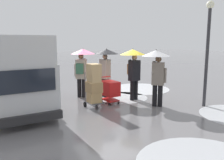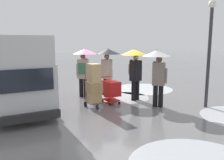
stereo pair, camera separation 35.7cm
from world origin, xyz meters
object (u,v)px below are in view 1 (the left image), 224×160
pedestrian_white_side (106,61)px  street_lamp (208,43)px  hand_dolly_boxes (94,85)px  shopping_cart_vendor (110,89)px  pedestrian_black_side (82,61)px  pedestrian_pink_side (157,65)px  pedestrian_far_side (133,63)px  cargo_van_parked_right (12,77)px

pedestrian_white_side → street_lamp: (-2.67, 3.01, 0.79)m
hand_dolly_boxes → pedestrian_white_side: size_ratio=0.76×
shopping_cart_vendor → pedestrian_black_side: pedestrian_black_side is taller
pedestrian_pink_side → pedestrian_far_side: size_ratio=1.00×
cargo_van_parked_right → shopping_cart_vendor: cargo_van_parked_right is taller
pedestrian_black_side → pedestrian_far_side: bearing=138.8°
pedestrian_black_side → pedestrian_white_side: same height
cargo_van_parked_right → street_lamp: size_ratio=1.41×
hand_dolly_boxes → shopping_cart_vendor: bearing=-156.1°
pedestrian_pink_side → pedestrian_far_side: (0.27, -1.18, 0.00)m
pedestrian_far_side → shopping_cart_vendor: bearing=-0.4°
pedestrian_pink_side → street_lamp: (-1.64, 0.84, 0.80)m
hand_dolly_boxes → pedestrian_pink_side: size_ratio=0.76×
cargo_van_parked_right → pedestrian_white_side: 3.81m
pedestrian_black_side → pedestrian_white_side: 1.02m
shopping_cart_vendor → street_lamp: street_lamp is taller
pedestrian_black_side → shopping_cart_vendor: bearing=112.1°
cargo_van_parked_right → pedestrian_pink_side: bearing=156.8°
pedestrian_far_side → cargo_van_parked_right: bearing=-11.0°
street_lamp → pedestrian_white_side: bearing=-48.5°
shopping_cart_vendor → hand_dolly_boxes: bearing=23.9°
shopping_cart_vendor → pedestrian_black_side: (0.59, -1.45, 1.00)m
hand_dolly_boxes → pedestrian_white_side: (-1.16, -1.36, 0.70)m
pedestrian_white_side → pedestrian_black_side: bearing=-27.4°
shopping_cart_vendor → pedestrian_far_side: pedestrian_far_side is taller
cargo_van_parked_right → street_lamp: (-6.45, 2.90, 1.19)m
shopping_cart_vendor → pedestrian_white_side: size_ratio=0.47×
pedestrian_pink_side → shopping_cart_vendor: bearing=-41.6°
shopping_cart_vendor → pedestrian_white_side: 1.45m
cargo_van_parked_right → pedestrian_white_side: cargo_van_parked_right is taller
pedestrian_black_side → pedestrian_far_side: size_ratio=1.00×
cargo_van_parked_right → pedestrian_white_side: (-3.78, -0.11, 0.41)m
pedestrian_white_side → pedestrian_pink_side: bearing=115.3°
cargo_van_parked_right → pedestrian_black_side: bearing=-168.6°
hand_dolly_boxes → pedestrian_far_side: bearing=-169.2°
shopping_cart_vendor → pedestrian_black_side: bearing=-67.9°
shopping_cart_vendor → pedestrian_white_side: pedestrian_white_side is taller
street_lamp → cargo_van_parked_right: bearing=-24.2°
pedestrian_pink_side → pedestrian_far_side: same height
shopping_cart_vendor → pedestrian_black_side: 1.86m
shopping_cart_vendor → cargo_van_parked_right: bearing=-14.1°
cargo_van_parked_right → pedestrian_far_side: bearing=169.0°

